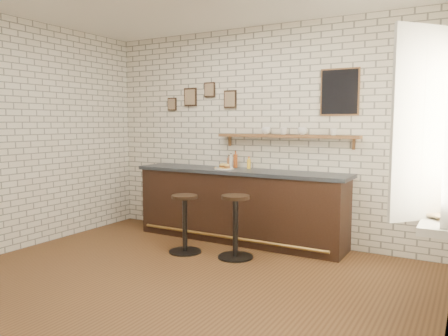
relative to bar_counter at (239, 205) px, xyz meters
The scene contains 21 objects.
ground 1.78m from the bar_counter, 83.25° to the right, with size 5.00×5.00×0.00m, color brown.
bar_counter is the anchor object (origin of this frame).
sandwich_plate 0.55m from the bar_counter, 164.76° to the right, with size 0.28×0.28×0.01m, color white.
ciabatta_sandwich 0.58m from the bar_counter, 164.11° to the right, with size 0.22×0.16×0.06m.
potato_chips 0.57m from the bar_counter, 165.82° to the right, with size 0.26×0.19×0.00m.
bitters_bottle_brown 0.67m from the bar_counter, 144.25° to the left, with size 0.06×0.06×0.18m.
bitters_bottle_white 0.66m from the bar_counter, 140.06° to the left, with size 0.05×0.05×0.21m.
bitters_bottle_amber 0.66m from the bar_counter, 129.74° to the left, with size 0.06×0.06×0.25m.
condiment_bottle_yellow 0.61m from the bar_counter, 75.14° to the left, with size 0.05×0.05×0.17m.
bar_stool_left 0.91m from the bar_counter, 111.77° to the right, with size 0.41×0.41×0.75m.
bar_stool_right 0.80m from the bar_counter, 65.18° to the right, with size 0.43×0.43×0.78m.
wall_shelf 1.16m from the bar_counter, 18.63° to the left, with size 2.00×0.18×0.18m.
shelf_cup_a 1.11m from the bar_counter, 32.30° to the left, with size 0.13×0.13×0.10m, color white.
shelf_cup_b 1.21m from the bar_counter, 19.29° to the left, with size 0.10×0.10×0.10m, color white.
shelf_cup_c 1.36m from the bar_counter, 13.41° to the left, with size 0.13×0.13×0.10m, color white.
shelf_cup_d 1.64m from the bar_counter, ahead, with size 0.09×0.09×0.09m, color white.
back_wall_decor 1.62m from the bar_counter, 33.31° to the left, with size 2.96×0.02×0.56m.
window_sill 2.98m from the bar_counter, 28.28° to the right, with size 0.20×1.35×0.06m.
casement_window 3.13m from the bar_counter, 28.67° to the right, with size 0.40×1.30×1.56m.
book_lower 3.08m from the bar_counter, 32.32° to the right, with size 0.16×0.21×0.02m, color tan.
book_upper 3.07m from the bar_counter, 31.82° to the right, with size 0.17×0.23×0.02m, color tan.
Camera 1 is at (2.62, -3.64, 1.67)m, focal length 35.00 mm.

